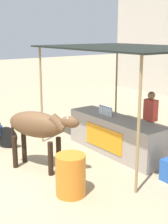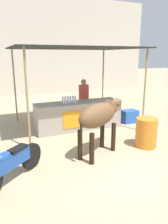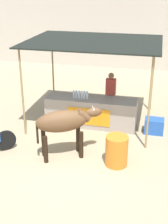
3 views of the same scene
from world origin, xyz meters
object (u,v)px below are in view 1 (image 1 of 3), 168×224
(stall_counter, at_px, (115,135))
(cow, at_px, (38,127))
(water_barrel, at_px, (71,175))
(vendor_behind_counter, at_px, (150,121))

(stall_counter, xyz_separation_m, cow, (-0.28, -2.13, 0.55))
(stall_counter, bearing_deg, water_barrel, -62.25)
(vendor_behind_counter, bearing_deg, cow, -105.71)
(cow, bearing_deg, vendor_behind_counter, 74.29)
(stall_counter, relative_size, water_barrel, 3.60)
(water_barrel, relative_size, cow, 0.47)
(vendor_behind_counter, distance_m, cow, 3.00)
(water_barrel, xyz_separation_m, cow, (-1.45, 0.09, 0.62))
(vendor_behind_counter, bearing_deg, water_barrel, -77.83)
(vendor_behind_counter, relative_size, cow, 0.93)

